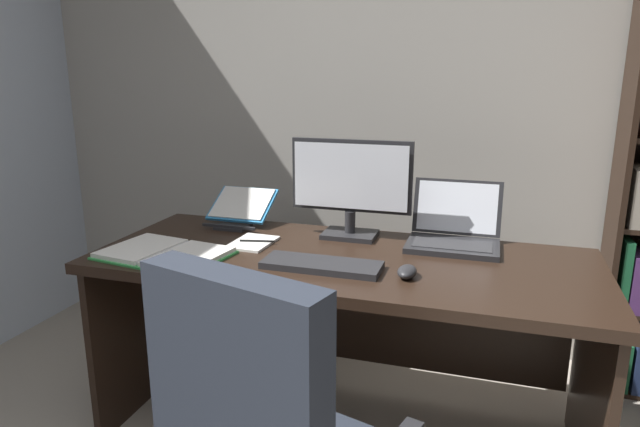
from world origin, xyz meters
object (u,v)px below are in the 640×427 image
object	(u,v)px
laptop	(454,233)
pen	(257,241)
desk	(347,298)
computer_mouse	(407,272)
open_binder	(165,253)
reading_stand_with_book	(241,208)
keyboard	(322,265)
notepad	(253,243)
monitor	(351,188)

from	to	relation	value
laptop	pen	size ratio (longest dim) A/B	2.52
desk	computer_mouse	bearing A→B (deg)	-41.19
open_binder	pen	distance (m)	0.36
reading_stand_with_book	computer_mouse	bearing A→B (deg)	-29.21
keyboard	open_binder	xyz separation A→B (m)	(-0.60, -0.05, -0.00)
keyboard	notepad	xyz separation A→B (m)	(-0.35, 0.19, -0.01)
monitor	pen	xyz separation A→B (m)	(-0.33, -0.21, -0.19)
computer_mouse	open_binder	bearing A→B (deg)	-176.82
computer_mouse	reading_stand_with_book	xyz separation A→B (m)	(-0.83, 0.46, 0.05)
desk	laptop	bearing A→B (deg)	24.69
reading_stand_with_book	notepad	size ratio (longest dim) A/B	1.32
monitor	pen	distance (m)	0.44
laptop	reading_stand_with_book	distance (m)	0.95
desk	notepad	size ratio (longest dim) A/B	8.89
computer_mouse	notepad	xyz separation A→B (m)	(-0.65, 0.19, -0.02)
open_binder	notepad	distance (m)	0.35
pen	laptop	bearing A→B (deg)	16.36
laptop	open_binder	world-z (taller)	laptop
laptop	computer_mouse	size ratio (longest dim) A/B	3.39
reading_stand_with_book	pen	world-z (taller)	reading_stand_with_book
laptop	monitor	bearing A→B (deg)	-179.16
monitor	notepad	bearing A→B (deg)	-148.45
desk	reading_stand_with_book	distance (m)	0.66
open_binder	reading_stand_with_book	bearing A→B (deg)	90.30
desk	pen	world-z (taller)	pen
open_binder	notepad	size ratio (longest dim) A/B	2.37
computer_mouse	keyboard	bearing A→B (deg)	180.00
keyboard	pen	bearing A→B (deg)	149.92
monitor	reading_stand_with_book	xyz separation A→B (m)	(-0.53, 0.06, -0.14)
keyboard	computer_mouse	bearing A→B (deg)	0.00
keyboard	reading_stand_with_book	distance (m)	0.70
notepad	pen	xyz separation A→B (m)	(0.02, 0.00, 0.01)
computer_mouse	reading_stand_with_book	bearing A→B (deg)	150.79
monitor	computer_mouse	distance (m)	0.54
laptop	open_binder	bearing A→B (deg)	-155.73
laptop	reading_stand_with_book	size ratio (longest dim) A/B	1.27
keyboard	notepad	size ratio (longest dim) A/B	2.00
open_binder	laptop	bearing A→B (deg)	32.86
monitor	open_binder	world-z (taller)	monitor
monitor	reading_stand_with_book	distance (m)	0.55
notepad	pen	size ratio (longest dim) A/B	1.50
laptop	open_binder	distance (m)	1.12
desk	monitor	bearing A→B (deg)	101.20
desk	open_binder	size ratio (longest dim) A/B	3.75
laptop	notepad	distance (m)	0.80
keyboard	open_binder	distance (m)	0.60
keyboard	notepad	bearing A→B (deg)	151.37
laptop	computer_mouse	xyz separation A→B (m)	(-0.12, -0.41, -0.03)
reading_stand_with_book	open_binder	distance (m)	0.52
laptop	computer_mouse	world-z (taller)	laptop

